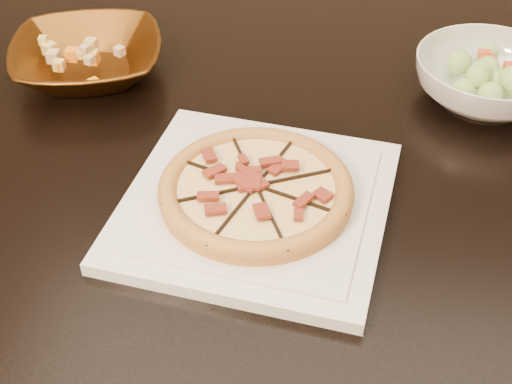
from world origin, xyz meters
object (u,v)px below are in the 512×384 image
at_px(dining_table, 211,184).
at_px(plate, 256,204).
at_px(pizza, 256,190).
at_px(salad_bowl, 488,79).
at_px(bronze_bowl, 88,59).

distance_m(dining_table, plate, 0.21).
bearing_deg(plate, pizza, -175.98).
distance_m(plate, pizza, 0.02).
distance_m(dining_table, salad_bowl, 0.45).
relative_size(plate, salad_bowl, 1.66).
bearing_deg(salad_bowl, bronze_bowl, -179.75).
bearing_deg(plate, salad_bowl, 42.83).
bearing_deg(pizza, plate, 4.02).
relative_size(bronze_bowl, salad_bowl, 1.06).
xyz_separation_m(dining_table, bronze_bowl, (-0.22, 0.14, 0.13)).
xyz_separation_m(plate, pizza, (-0.00, -0.00, 0.02)).
bearing_deg(dining_table, salad_bowl, 18.70).
bearing_deg(pizza, salad_bowl, 42.82).
xyz_separation_m(dining_table, pizza, (0.09, -0.16, 0.13)).
distance_m(dining_table, bronze_bowl, 0.29).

